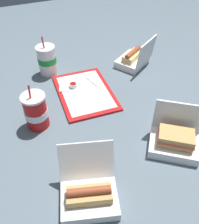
{
  "coord_description": "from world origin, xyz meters",
  "views": [
    {
      "loc": [
        0.72,
        -0.33,
        0.79
      ],
      "look_at": [
        -0.02,
        -0.03,
        0.05
      ],
      "focal_mm": 40.0,
      "sensor_mm": 36.0,
      "label": 1
    }
  ],
  "objects_px": {
    "food_tray": "(85,92)",
    "clamshell_hotdog_right": "(134,59)",
    "clamshell_sandwich_center": "(175,140)",
    "soda_cup_center": "(36,111)",
    "clamshell_hotdog_left": "(89,194)",
    "soda_cup_corner": "(47,60)",
    "ketchup_cup": "(73,85)",
    "plastic_fork": "(91,81)"
  },
  "relations": [
    {
      "from": "clamshell_sandwich_center",
      "to": "soda_cup_center",
      "type": "bearing_deg",
      "value": -125.19
    },
    {
      "from": "ketchup_cup",
      "to": "soda_cup_center",
      "type": "xyz_separation_m",
      "value": [
        0.18,
        -0.22,
        0.05
      ]
    },
    {
      "from": "soda_cup_corner",
      "to": "clamshell_sandwich_center",
      "type": "bearing_deg",
      "value": 25.07
    },
    {
      "from": "ketchup_cup",
      "to": "soda_cup_center",
      "type": "relative_size",
      "value": 0.18
    },
    {
      "from": "food_tray",
      "to": "clamshell_hotdog_left",
      "type": "height_order",
      "value": "clamshell_hotdog_left"
    },
    {
      "from": "soda_cup_center",
      "to": "soda_cup_corner",
      "type": "xyz_separation_m",
      "value": [
        -0.38,
        0.14,
        0.0
      ]
    },
    {
      "from": "clamshell_hotdog_right",
      "to": "clamshell_sandwich_center",
      "type": "bearing_deg",
      "value": -13.26
    },
    {
      "from": "soda_cup_center",
      "to": "soda_cup_corner",
      "type": "relative_size",
      "value": 1.0
    },
    {
      "from": "ketchup_cup",
      "to": "clamshell_hotdog_right",
      "type": "relative_size",
      "value": 0.17
    },
    {
      "from": "clamshell_hotdog_right",
      "to": "ketchup_cup",
      "type": "bearing_deg",
      "value": -77.13
    },
    {
      "from": "clamshell_sandwich_center",
      "to": "clamshell_hotdog_right",
      "type": "height_order",
      "value": "clamshell_sandwich_center"
    },
    {
      "from": "clamshell_sandwich_center",
      "to": "soda_cup_corner",
      "type": "distance_m",
      "value": 0.79
    },
    {
      "from": "clamshell_sandwich_center",
      "to": "soda_cup_center",
      "type": "height_order",
      "value": "soda_cup_center"
    },
    {
      "from": "plastic_fork",
      "to": "soda_cup_center",
      "type": "height_order",
      "value": "soda_cup_center"
    },
    {
      "from": "ketchup_cup",
      "to": "clamshell_hotdog_right",
      "type": "height_order",
      "value": "clamshell_hotdog_right"
    },
    {
      "from": "clamshell_hotdog_right",
      "to": "food_tray",
      "type": "bearing_deg",
      "value": -67.78
    },
    {
      "from": "food_tray",
      "to": "soda_cup_center",
      "type": "xyz_separation_m",
      "value": [
        0.13,
        -0.26,
        0.07
      ]
    },
    {
      "from": "plastic_fork",
      "to": "food_tray",
      "type": "bearing_deg",
      "value": -55.17
    },
    {
      "from": "soda_cup_center",
      "to": "clamshell_hotdog_left",
      "type": "bearing_deg",
      "value": 10.94
    },
    {
      "from": "food_tray",
      "to": "plastic_fork",
      "type": "xyz_separation_m",
      "value": [
        -0.07,
        0.06,
        0.01
      ]
    },
    {
      "from": "food_tray",
      "to": "soda_cup_corner",
      "type": "distance_m",
      "value": 0.29
    },
    {
      "from": "ketchup_cup",
      "to": "clamshell_sandwich_center",
      "type": "bearing_deg",
      "value": 26.15
    },
    {
      "from": "clamshell_hotdog_right",
      "to": "soda_cup_center",
      "type": "height_order",
      "value": "soda_cup_center"
    },
    {
      "from": "plastic_fork",
      "to": "soda_cup_corner",
      "type": "bearing_deg",
      "value": -149.14
    },
    {
      "from": "plastic_fork",
      "to": "clamshell_hotdog_left",
      "type": "relative_size",
      "value": 0.46
    },
    {
      "from": "ketchup_cup",
      "to": "soda_cup_corner",
      "type": "bearing_deg",
      "value": -157.87
    },
    {
      "from": "soda_cup_center",
      "to": "food_tray",
      "type": "bearing_deg",
      "value": 116.14
    },
    {
      "from": "ketchup_cup",
      "to": "clamshell_hotdog_right",
      "type": "bearing_deg",
      "value": 102.87
    },
    {
      "from": "food_tray",
      "to": "clamshell_hotdog_left",
      "type": "bearing_deg",
      "value": -18.45
    },
    {
      "from": "clamshell_hotdog_right",
      "to": "soda_cup_center",
      "type": "distance_m",
      "value": 0.67
    },
    {
      "from": "clamshell_hotdog_left",
      "to": "ketchup_cup",
      "type": "bearing_deg",
      "value": 167.03
    },
    {
      "from": "clamshell_hotdog_left",
      "to": "clamshell_sandwich_center",
      "type": "bearing_deg",
      "value": 102.25
    },
    {
      "from": "clamshell_hotdog_left",
      "to": "soda_cup_corner",
      "type": "height_order",
      "value": "soda_cup_corner"
    },
    {
      "from": "clamshell_hotdog_left",
      "to": "food_tray",
      "type": "bearing_deg",
      "value": 161.55
    },
    {
      "from": "food_tray",
      "to": "clamshell_sandwich_center",
      "type": "relative_size",
      "value": 1.58
    },
    {
      "from": "clamshell_hotdog_left",
      "to": "clamshell_sandwich_center",
      "type": "relative_size",
      "value": 1.0
    },
    {
      "from": "ketchup_cup",
      "to": "soda_cup_corner",
      "type": "xyz_separation_m",
      "value": [
        -0.2,
        -0.08,
        0.06
      ]
    },
    {
      "from": "food_tray",
      "to": "clamshell_hotdog_right",
      "type": "height_order",
      "value": "clamshell_hotdog_right"
    },
    {
      "from": "food_tray",
      "to": "clamshell_hotdog_right",
      "type": "relative_size",
      "value": 1.6
    },
    {
      "from": "food_tray",
      "to": "clamshell_hotdog_right",
      "type": "bearing_deg",
      "value": 112.22
    },
    {
      "from": "plastic_fork",
      "to": "clamshell_hotdog_right",
      "type": "height_order",
      "value": "clamshell_hotdog_right"
    },
    {
      "from": "food_tray",
      "to": "soda_cup_corner",
      "type": "xyz_separation_m",
      "value": [
        -0.25,
        -0.12,
        0.08
      ]
    }
  ]
}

